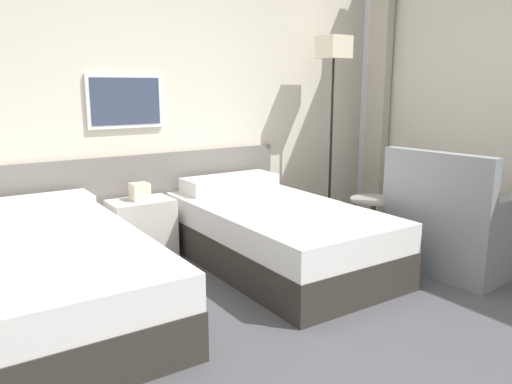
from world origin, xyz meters
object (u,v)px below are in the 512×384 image
object	(u,v)px
bed_near_door	(56,277)
armchair	(455,231)
bed_near_window	(276,234)
nightstand	(142,228)
floor_lamp	(333,66)
side_table	(372,217)

from	to	relation	value
bed_near_door	armchair	bearing A→B (deg)	-16.47
bed_near_window	armchair	distance (m)	1.41
nightstand	armchair	xyz separation A→B (m)	(1.98, -1.57, 0.04)
floor_lamp	side_table	bearing A→B (deg)	-110.01
nightstand	side_table	xyz separation A→B (m)	(1.63, -1.02, 0.08)
armchair	bed_near_window	bearing A→B (deg)	47.85
bed_near_window	nightstand	distance (m)	1.12
nightstand	armchair	distance (m)	2.52
bed_near_door	side_table	distance (m)	2.48
bed_near_door	nightstand	world-z (taller)	nightstand
floor_lamp	side_table	xyz separation A→B (m)	(-0.33, -0.90, -1.26)
floor_lamp	side_table	distance (m)	1.59
bed_near_door	nightstand	size ratio (longest dim) A/B	3.04
bed_near_window	nightstand	world-z (taller)	nightstand
bed_near_door	bed_near_window	world-z (taller)	same
bed_near_window	armchair	bearing A→B (deg)	-36.16
bed_near_door	side_table	world-z (taller)	bed_near_door
bed_near_window	floor_lamp	distance (m)	1.86
floor_lamp	bed_near_door	bearing A→B (deg)	-167.49
bed_near_window	side_table	bearing A→B (deg)	-19.69
bed_near_window	side_table	distance (m)	0.84
nightstand	bed_near_window	bearing A→B (deg)	-41.40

